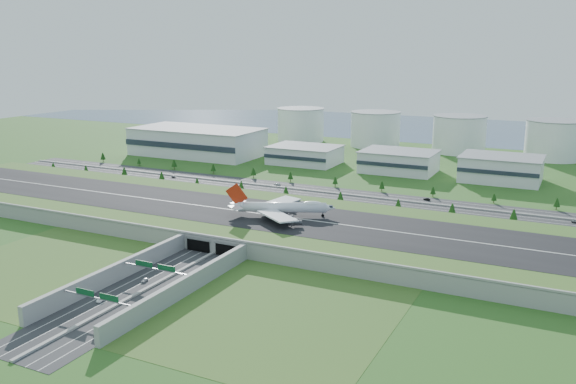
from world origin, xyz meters
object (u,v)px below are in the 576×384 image
at_px(car_0, 145,280).
at_px(car_2, 207,269).
at_px(car_5, 427,199).
at_px(car_4, 174,177).
at_px(fuel_tank_a, 301,125).
at_px(boeing_747, 281,207).
at_px(car_1, 101,299).
at_px(car_7, 277,184).
at_px(car_3, 108,325).

height_order(car_0, car_2, car_2).
xyz_separation_m(car_2, car_5, (58.63, 175.78, -0.05)).
height_order(car_2, car_4, car_2).
height_order(fuel_tank_a, car_2, fuel_tank_a).
height_order(fuel_tank_a, boeing_747, fuel_tank_a).
height_order(car_1, car_7, car_7).
bearing_deg(car_3, car_7, -71.03).
distance_m(car_4, car_5, 197.02).
bearing_deg(car_1, car_7, 94.10).
relative_size(car_0, car_1, 0.94).
relative_size(car_1, car_5, 1.01).
xyz_separation_m(car_0, car_7, (-35.50, 196.41, 0.09)).
bearing_deg(car_4, boeing_747, -103.28).
xyz_separation_m(fuel_tank_a, boeing_747, (132.45, -309.34, -4.10)).
distance_m(car_1, car_4, 239.77).
xyz_separation_m(car_0, car_1, (-2.01, -24.63, 0.03)).
distance_m(fuel_tank_a, car_4, 221.70).
xyz_separation_m(car_3, car_4, (-137.41, 225.20, -0.01)).
distance_m(boeing_747, car_4, 165.76).
bearing_deg(car_5, fuel_tank_a, -117.48).
bearing_deg(car_5, car_2, 1.42).
bearing_deg(car_1, car_5, 66.33).
relative_size(car_2, car_5, 1.26).
bearing_deg(car_5, car_0, -0.94).
bearing_deg(fuel_tank_a, car_7, -69.48).
relative_size(car_1, car_2, 0.80).
height_order(car_2, car_3, car_2).
bearing_deg(car_0, car_5, 59.56).
bearing_deg(car_2, car_4, -35.03).
bearing_deg(boeing_747, car_7, 94.90).
bearing_deg(car_3, car_5, -97.18).
bearing_deg(car_7, car_3, 36.93).
bearing_deg(car_0, car_1, -104.29).
relative_size(fuel_tank_a, car_2, 8.56).
bearing_deg(car_0, car_4, 113.67).
distance_m(car_4, car_7, 86.12).
relative_size(car_4, car_5, 0.94).
bearing_deg(car_5, boeing_747, -8.76).
xyz_separation_m(car_3, car_7, (-52.24, 237.90, 0.09)).
bearing_deg(car_4, fuel_tank_a, 17.17).
xyz_separation_m(fuel_tank_a, car_4, (-7.22, -220.96, -16.64)).
relative_size(car_0, car_4, 1.01).
height_order(fuel_tank_a, car_0, fuel_tank_a).
relative_size(car_0, car_5, 0.95).
distance_m(car_1, car_5, 237.01).
distance_m(car_3, car_7, 243.57).
relative_size(car_5, car_7, 0.80).
xyz_separation_m(fuel_tank_a, car_1, (111.45, -429.31, -16.61)).
distance_m(car_0, car_2, 29.05).
bearing_deg(boeing_747, car_0, -124.69).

